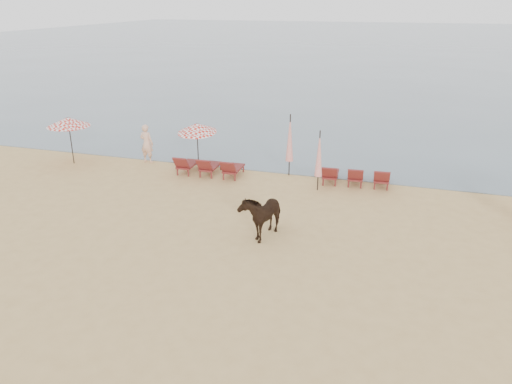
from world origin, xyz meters
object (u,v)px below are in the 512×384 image
at_px(lounger_cluster_left, 209,166).
at_px(umbrella_open_left_a, 68,122).
at_px(cow, 262,213).
at_px(lounger_cluster_right, 356,175).
at_px(umbrella_closed_left, 319,154).
at_px(umbrella_closed_right, 290,138).
at_px(beachgoer_left, 147,143).
at_px(umbrella_open_left_b, 197,128).

height_order(lounger_cluster_left, umbrella_open_left_a, umbrella_open_left_a).
height_order(lounger_cluster_left, cow, cow).
xyz_separation_m(lounger_cluster_right, umbrella_closed_left, (-1.29, -0.98, 1.03)).
bearing_deg(lounger_cluster_right, umbrella_closed_left, -146.73).
xyz_separation_m(umbrella_closed_right, beachgoer_left, (-6.38, -0.11, -0.71)).
distance_m(umbrella_open_left_a, umbrella_open_left_b, 5.62).
relative_size(lounger_cluster_left, lounger_cluster_right, 1.00).
distance_m(cow, beachgoer_left, 8.79).
bearing_deg(beachgoer_left, umbrella_open_left_a, 26.17).
bearing_deg(umbrella_closed_right, umbrella_open_left_a, -172.44).
xyz_separation_m(lounger_cluster_right, cow, (-2.23, -5.25, 0.32)).
height_order(umbrella_open_left_b, beachgoer_left, umbrella_open_left_b).
relative_size(lounger_cluster_right, umbrella_closed_left, 1.13).
relative_size(umbrella_open_left_b, umbrella_closed_right, 0.82).
bearing_deg(cow, lounger_cluster_left, 140.05).
bearing_deg(lounger_cluster_right, umbrella_open_left_a, -179.73).
height_order(umbrella_open_left_a, umbrella_closed_left, umbrella_closed_left).
height_order(umbrella_closed_left, beachgoer_left, umbrella_closed_left).
height_order(umbrella_closed_left, cow, umbrella_closed_left).
relative_size(lounger_cluster_right, umbrella_open_left_a, 1.27).
bearing_deg(umbrella_open_left_b, umbrella_closed_right, -9.01).
bearing_deg(lounger_cluster_right, umbrella_open_left_b, 176.25).
xyz_separation_m(lounger_cluster_right, umbrella_closed_right, (-2.72, 0.35, 1.17)).
bearing_deg(umbrella_open_left_a, umbrella_closed_left, -15.74).
height_order(lounger_cluster_left, umbrella_open_left_b, umbrella_open_left_b).
bearing_deg(beachgoer_left, umbrella_open_left_b, 179.69).
relative_size(umbrella_open_left_b, beachgoer_left, 1.22).
xyz_separation_m(umbrella_closed_right, cow, (0.49, -5.60, -0.85)).
bearing_deg(umbrella_closed_left, umbrella_closed_right, 136.98).
bearing_deg(lounger_cluster_right, umbrella_closed_right, 168.71).
xyz_separation_m(umbrella_open_left_a, umbrella_closed_left, (10.83, -0.09, -0.43)).
xyz_separation_m(lounger_cluster_left, umbrella_open_left_b, (-0.71, 0.60, 1.39)).
distance_m(umbrella_closed_left, cow, 4.43).
relative_size(umbrella_open_left_a, cow, 1.23).
xyz_separation_m(umbrella_closed_left, beachgoer_left, (-7.81, 1.22, -0.57)).
height_order(lounger_cluster_right, umbrella_open_left_a, umbrella_open_left_a).
relative_size(lounger_cluster_left, umbrella_open_left_a, 1.27).
bearing_deg(umbrella_closed_left, cow, -102.37).
bearing_deg(lounger_cluster_right, beachgoer_left, 174.54).
bearing_deg(umbrella_open_left_b, lounger_cluster_right, -14.36).
bearing_deg(beachgoer_left, cow, 146.97).
bearing_deg(umbrella_open_left_a, beachgoer_left, 5.29).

